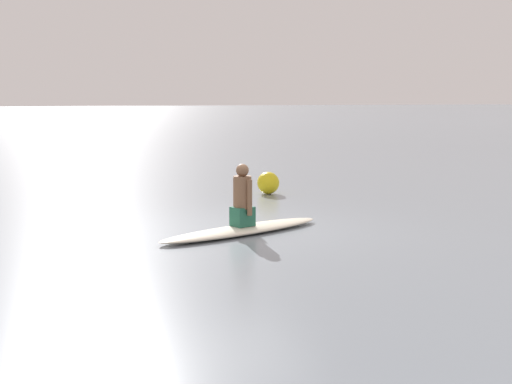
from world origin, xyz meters
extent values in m
plane|color=gray|center=(0.00, 0.00, 0.00)|extent=(400.00, 400.00, 0.00)
ellipsoid|color=silver|center=(-0.41, 0.05, 0.07)|extent=(1.46, 3.37, 0.14)
cube|color=#26664C|center=(-0.41, 0.05, 0.30)|extent=(0.36, 0.41, 0.33)
cylinder|color=brown|center=(-0.41, 0.05, 0.72)|extent=(0.37, 0.37, 0.55)
sphere|color=brown|center=(-0.41, 0.05, 1.09)|extent=(0.22, 0.22, 0.22)
cylinder|color=brown|center=(-0.23, 0.10, 0.64)|extent=(0.11, 0.11, 0.60)
cylinder|color=brown|center=(-0.59, 0.00, 0.64)|extent=(0.11, 0.11, 0.60)
sphere|color=yellow|center=(3.71, -2.45, 0.27)|extent=(0.54, 0.54, 0.54)
camera|label=1|loc=(-10.62, 4.56, 2.28)|focal=46.84mm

